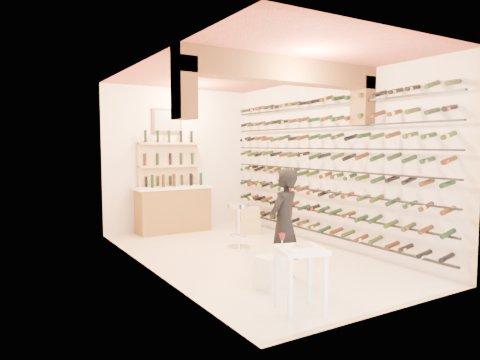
% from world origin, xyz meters
% --- Properties ---
extents(ground, '(6.00, 6.00, 0.00)m').
position_xyz_m(ground, '(0.00, 0.00, 0.00)').
color(ground, white).
rests_on(ground, ground).
extents(room_shell, '(3.52, 6.02, 3.21)m').
position_xyz_m(room_shell, '(0.00, -0.26, 2.25)').
color(room_shell, beige).
rests_on(room_shell, ground).
extents(wine_rack, '(0.32, 5.70, 2.56)m').
position_xyz_m(wine_rack, '(1.53, 0.00, 1.55)').
color(wine_rack, black).
rests_on(wine_rack, ground).
extents(back_counter, '(1.70, 0.62, 1.29)m').
position_xyz_m(back_counter, '(-0.30, 2.65, 0.53)').
color(back_counter, olive).
rests_on(back_counter, ground).
extents(back_shelving, '(1.40, 0.31, 2.73)m').
position_xyz_m(back_shelving, '(-0.30, 2.89, 1.17)').
color(back_shelving, tan).
rests_on(back_shelving, ground).
extents(tasting_table, '(0.64, 0.64, 0.91)m').
position_xyz_m(tasting_table, '(-0.86, -2.46, 0.62)').
color(tasting_table, white).
rests_on(tasting_table, ground).
extents(white_stool, '(0.39, 0.39, 0.44)m').
position_xyz_m(white_stool, '(-0.66, -1.61, 0.22)').
color(white_stool, white).
rests_on(white_stool, ground).
extents(person, '(0.69, 0.58, 1.59)m').
position_xyz_m(person, '(-0.29, -1.38, 0.80)').
color(person, black).
rests_on(person, ground).
extents(chrome_barstool, '(0.43, 0.43, 0.84)m').
position_xyz_m(chrome_barstool, '(0.14, 0.58, 0.49)').
color(chrome_barstool, silver).
rests_on(chrome_barstool, ground).
extents(crate_lower, '(0.60, 0.53, 0.30)m').
position_xyz_m(crate_lower, '(1.02, 1.66, 0.15)').
color(crate_lower, tan).
rests_on(crate_lower, ground).
extents(crate_upper, '(0.56, 0.48, 0.27)m').
position_xyz_m(crate_upper, '(1.02, 1.66, 0.44)').
color(crate_upper, tan).
rests_on(crate_upper, crate_lower).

